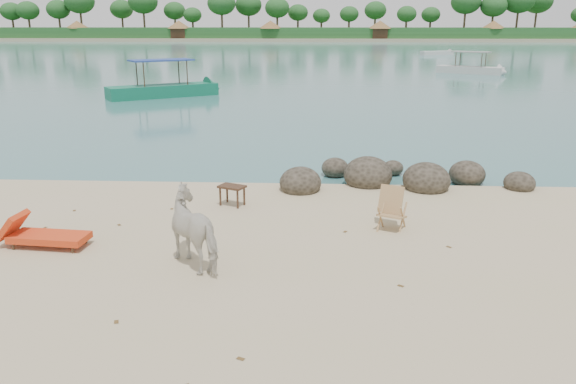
# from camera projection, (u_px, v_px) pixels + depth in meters

# --- Properties ---
(water) EXTENTS (400.00, 400.00, 0.00)m
(water) POSITION_uv_depth(u_px,v_px,m) (311.00, 48.00, 94.67)
(water) COLOR #376D6F
(water) RESTS_ON ground
(far_shore) EXTENTS (420.00, 90.00, 1.40)m
(far_shore) POSITION_uv_depth(u_px,v_px,m) (314.00, 37.00, 171.20)
(far_shore) COLOR tan
(far_shore) RESTS_ON ground
(far_scenery) EXTENTS (420.00, 18.00, 9.50)m
(far_scenery) POSITION_uv_depth(u_px,v_px,m) (313.00, 27.00, 138.44)
(far_scenery) COLOR #1E4C1E
(far_scenery) RESTS_ON ground
(boulders) EXTENTS (6.29, 2.77, 0.92)m
(boulders) POSITION_uv_depth(u_px,v_px,m) (392.00, 178.00, 14.17)
(boulders) COLOR black
(boulders) RESTS_ON ground
(cow) EXTENTS (1.54, 1.56, 1.28)m
(cow) POSITION_uv_depth(u_px,v_px,m) (198.00, 230.00, 9.33)
(cow) COLOR silver
(cow) RESTS_ON ground
(side_table) EXTENTS (0.67, 0.57, 0.46)m
(side_table) POSITION_uv_depth(u_px,v_px,m) (232.00, 197.00, 12.50)
(side_table) COLOR black
(side_table) RESTS_ON ground
(lounge_chair) EXTENTS (1.79, 0.77, 0.52)m
(lounge_chair) POSITION_uv_depth(u_px,v_px,m) (49.00, 234.00, 10.18)
(lounge_chair) COLOR #D84719
(lounge_chair) RESTS_ON ground
(deck_chair) EXTENTS (0.72, 0.75, 0.82)m
(deck_chair) POSITION_uv_depth(u_px,v_px,m) (392.00, 211.00, 10.98)
(deck_chair) COLOR #A78753
(deck_chair) RESTS_ON ground
(boat_near) EXTENTS (6.62, 5.14, 3.36)m
(boat_near) POSITION_uv_depth(u_px,v_px,m) (161.00, 66.00, 31.33)
(boat_near) COLOR #0F6548
(boat_near) RESTS_ON water
(boat_mid) EXTENTS (5.78, 4.29, 2.91)m
(boat_mid) POSITION_uv_depth(u_px,v_px,m) (471.00, 55.00, 46.38)
(boat_mid) COLOR #B6B6B2
(boat_mid) RESTS_ON water
(boat_far) EXTENTS (5.21, 3.15, 0.60)m
(boat_far) POSITION_uv_depth(u_px,v_px,m) (437.00, 52.00, 74.97)
(boat_far) COLOR beige
(boat_far) RESTS_ON water
(dead_leaves) EXTENTS (7.95, 6.48, 0.00)m
(dead_leaves) POSITION_uv_depth(u_px,v_px,m) (220.00, 267.00, 9.42)
(dead_leaves) COLOR brown
(dead_leaves) RESTS_ON ground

